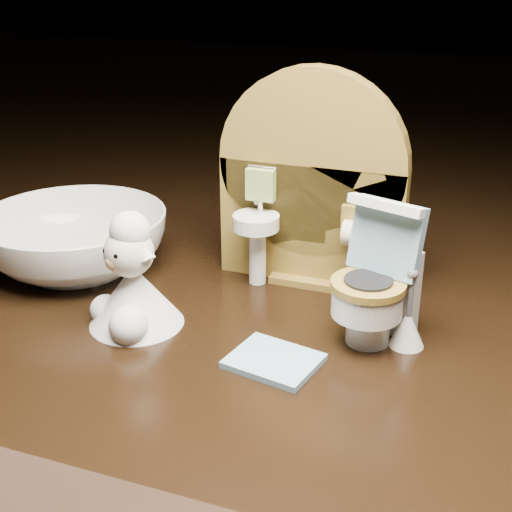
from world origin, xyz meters
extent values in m
cube|color=black|center=(0.00, 0.00, -0.05)|extent=(2.50, 2.50, 0.10)
cube|color=olive|center=(0.00, 0.07, 0.04)|extent=(0.13, 0.02, 0.09)
cylinder|color=olive|center=(0.00, 0.07, 0.09)|extent=(0.13, 0.02, 0.13)
cube|color=olive|center=(0.00, 0.07, 0.00)|extent=(0.05, 0.04, 0.01)
cylinder|color=white|center=(-0.03, 0.05, 0.02)|extent=(0.01, 0.01, 0.04)
cylinder|color=white|center=(-0.03, 0.04, 0.05)|extent=(0.03, 0.03, 0.01)
cylinder|color=silver|center=(-0.03, 0.05, 0.06)|extent=(0.00, 0.00, 0.01)
cube|color=#8DA859|center=(-0.03, 0.05, 0.07)|extent=(0.02, 0.01, 0.02)
cube|color=olive|center=(0.04, 0.06, 0.05)|extent=(0.02, 0.01, 0.02)
cylinder|color=#F4E5B9|center=(0.04, 0.05, 0.05)|extent=(0.02, 0.02, 0.02)
cylinder|color=white|center=(0.06, -0.01, 0.01)|extent=(0.03, 0.03, 0.02)
cylinder|color=white|center=(0.06, -0.01, 0.03)|extent=(0.04, 0.04, 0.02)
cylinder|color=olive|center=(0.06, -0.01, 0.04)|extent=(0.04, 0.04, 0.00)
cube|color=white|center=(0.07, 0.02, 0.03)|extent=(0.04, 0.03, 0.05)
cube|color=#7FABC4|center=(0.06, 0.01, 0.06)|extent=(0.05, 0.03, 0.04)
cube|color=white|center=(0.06, 0.00, 0.08)|extent=(0.05, 0.02, 0.01)
cylinder|color=#85AD20|center=(0.07, 0.01, 0.06)|extent=(0.01, 0.01, 0.01)
cube|color=#7FABC4|center=(0.01, -0.05, 0.00)|extent=(0.06, 0.05, 0.00)
cone|color=white|center=(0.08, 0.00, 0.01)|extent=(0.02, 0.02, 0.02)
cylinder|color=#59595B|center=(0.08, 0.00, 0.03)|extent=(0.00, 0.00, 0.03)
sphere|color=#59595B|center=(0.08, 0.00, 0.05)|extent=(0.01, 0.01, 0.01)
cone|color=white|center=(-0.08, -0.04, 0.02)|extent=(0.06, 0.06, 0.04)
sphere|color=white|center=(-0.08, -0.06, 0.01)|extent=(0.02, 0.02, 0.02)
sphere|color=white|center=(-0.10, -0.04, 0.01)|extent=(0.02, 0.02, 0.02)
sphere|color=silver|center=(-0.09, -0.04, 0.05)|extent=(0.03, 0.03, 0.03)
sphere|color=tan|center=(-0.09, -0.05, 0.05)|extent=(0.01, 0.01, 0.01)
sphere|color=white|center=(-0.08, -0.04, 0.06)|extent=(0.02, 0.02, 0.02)
cone|color=silver|center=(-0.10, -0.03, 0.05)|extent=(0.02, 0.01, 0.01)
cone|color=silver|center=(-0.07, -0.04, 0.05)|extent=(0.02, 0.01, 0.01)
sphere|color=black|center=(-0.10, -0.05, 0.05)|extent=(0.00, 0.00, 0.00)
sphere|color=black|center=(-0.09, -0.05, 0.05)|extent=(0.00, 0.00, 0.00)
imported|color=white|center=(-0.17, 0.02, 0.02)|extent=(0.15, 0.15, 0.04)
camera|label=1|loc=(0.12, -0.38, 0.22)|focal=50.00mm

